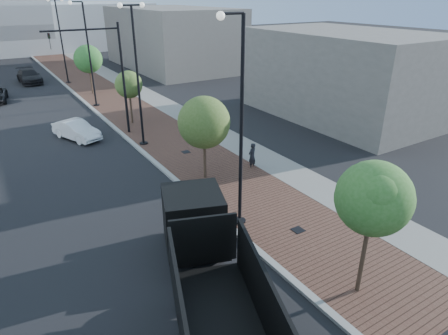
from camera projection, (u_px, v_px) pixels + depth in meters
sidewalk at (108, 90)px, 42.57m from camera, size 7.00×140.00×0.12m
concrete_strip at (132, 87)px, 43.88m from camera, size 2.40×140.00×0.13m
curb at (75, 94)px, 40.87m from camera, size 0.30×140.00×0.14m
dump_truck at (209, 278)px, 12.59m from camera, size 6.54×13.31×3.14m
white_sedan at (76, 130)px, 28.20m from camera, size 2.87×4.38×1.36m
dark_car_far at (29, 76)px, 45.91m from camera, size 2.46×5.49×1.56m
pedestrian at (252, 156)px, 23.34m from camera, size 0.69×0.56×1.64m
streetlight_1 at (239, 136)px, 16.19m from camera, size 1.44×0.56×9.21m
streetlight_2 at (138, 76)px, 25.31m from camera, size 1.72×0.56×9.28m
streetlight_3 at (89, 60)px, 34.72m from camera, size 1.44×0.56×9.21m
streetlight_4 at (62, 41)px, 43.84m from camera, size 1.72×0.56×9.28m
traffic_mast at (110, 68)px, 27.13m from camera, size 5.09×0.20×8.00m
tree_0 at (374, 198)px, 12.35m from camera, size 2.49×2.46×5.07m
tree_1 at (204, 122)px, 21.03m from camera, size 2.87×2.87×4.82m
tree_2 at (129, 85)px, 30.35m from camera, size 2.22×2.14×4.32m
tree_3 at (88, 59)px, 39.44m from camera, size 2.82×2.82×5.07m
convention_center at (2, 15)px, 72.20m from camera, size 50.00×30.00×50.00m
commercial_block_ne at (171, 38)px, 54.73m from camera, size 12.00×22.00×8.00m
commercial_block_e at (344, 74)px, 32.74m from camera, size 10.00×16.00×7.00m
utility_cover_1 at (298, 230)px, 17.31m from camera, size 0.50×0.50×0.02m
utility_cover_2 at (186, 152)px, 25.80m from camera, size 0.50×0.50×0.02m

